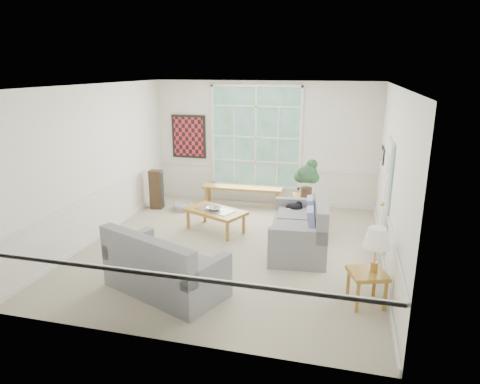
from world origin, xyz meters
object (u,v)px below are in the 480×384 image
object	(u,v)px
loveseat_front	(166,260)
coffee_table	(216,220)
loveseat_right	(299,223)
side_table	(366,288)
end_table	(306,208)

from	to	relation	value
loveseat_front	coffee_table	size ratio (longest dim) A/B	1.47
loveseat_right	side_table	bearing A→B (deg)	-60.97
loveseat_front	side_table	size ratio (longest dim) A/B	3.60
loveseat_right	side_table	xyz separation A→B (m)	(1.18, -1.73, -0.26)
loveseat_front	coffee_table	world-z (taller)	loveseat_front
end_table	loveseat_front	bearing A→B (deg)	-115.01
end_table	side_table	xyz separation A→B (m)	(1.21, -3.39, -0.02)
loveseat_right	loveseat_front	xyz separation A→B (m)	(-1.77, -2.07, -0.02)
coffee_table	side_table	xyz separation A→B (m)	(2.96, -2.21, 0.02)
loveseat_front	coffee_table	xyz separation A→B (m)	(-0.01, 2.55, -0.26)
loveseat_right	coffee_table	xyz separation A→B (m)	(-1.78, 0.48, -0.29)
loveseat_front	end_table	size ratio (longest dim) A/B	3.32
coffee_table	side_table	bearing A→B (deg)	-12.66
loveseat_front	coffee_table	distance (m)	2.56
side_table	end_table	bearing A→B (deg)	109.67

